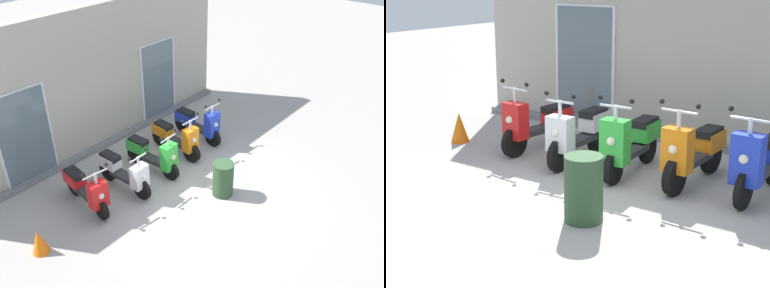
{
  "view_description": "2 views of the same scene",
  "coord_description": "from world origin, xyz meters",
  "views": [
    {
      "loc": [
        -5.81,
        -4.84,
        5.99
      ],
      "look_at": [
        0.73,
        0.73,
        0.64
      ],
      "focal_mm": 39.31,
      "sensor_mm": 36.0,
      "label": 1
    },
    {
      "loc": [
        3.91,
        -5.8,
        2.87
      ],
      "look_at": [
        -0.57,
        0.72,
        0.5
      ],
      "focal_mm": 54.04,
      "sensor_mm": 36.0,
      "label": 2
    }
  ],
  "objects": [
    {
      "name": "storefront_facade",
      "position": [
        0.0,
        3.35,
        1.75
      ],
      "size": [
        8.74,
        0.5,
        3.63
      ],
      "color": "#B2AD9E",
      "rests_on": "ground_plane"
    },
    {
      "name": "scooter_orange",
      "position": [
        0.91,
        1.42,
        0.47
      ],
      "size": [
        0.59,
        1.65,
        1.27
      ],
      "color": "black",
      "rests_on": "ground_plane"
    },
    {
      "name": "ground_plane",
      "position": [
        0.0,
        0.0,
        0.0
      ],
      "size": [
        40.0,
        40.0,
        0.0
      ],
      "primitive_type": "plane",
      "color": "#A8A39E"
    },
    {
      "name": "scooter_green",
      "position": [
        -0.04,
        1.31,
        0.49
      ],
      "size": [
        0.55,
        1.6,
        1.24
      ],
      "color": "black",
      "rests_on": "ground_plane"
    },
    {
      "name": "traffic_cone",
      "position": [
        -3.32,
        1.06,
        0.26
      ],
      "size": [
        0.32,
        0.32,
        0.52
      ],
      "primitive_type": "cone",
      "color": "orange",
      "rests_on": "ground_plane"
    },
    {
      "name": "trash_bin",
      "position": [
        0.35,
        -0.49,
        0.41
      ],
      "size": [
        0.47,
        0.47,
        0.81
      ],
      "primitive_type": "cylinder",
      "color": "#2D4C2D",
      "rests_on": "ground_plane"
    },
    {
      "name": "scooter_blue",
      "position": [
        1.82,
        1.45,
        0.5
      ],
      "size": [
        0.59,
        1.63,
        1.29
      ],
      "color": "black",
      "rests_on": "ground_plane"
    },
    {
      "name": "scooter_red",
      "position": [
        -1.89,
        1.46,
        0.46
      ],
      "size": [
        0.61,
        1.6,
        1.24
      ],
      "color": "black",
      "rests_on": "ground_plane"
    },
    {
      "name": "scooter_white",
      "position": [
        -0.96,
        1.31,
        0.49
      ],
      "size": [
        0.54,
        1.62,
        1.19
      ],
      "color": "black",
      "rests_on": "ground_plane"
    }
  ]
}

